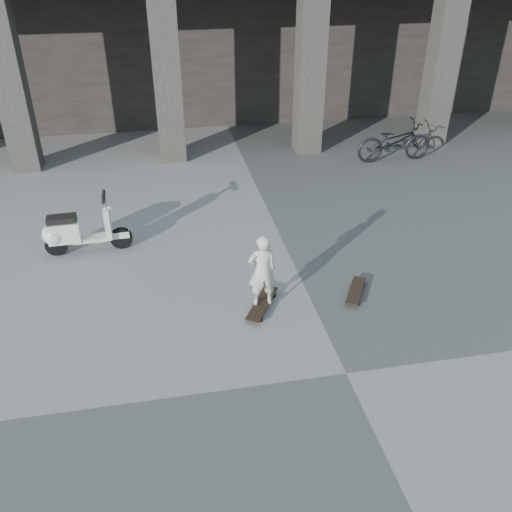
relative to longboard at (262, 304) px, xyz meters
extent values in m
plane|color=#474845|center=(0.81, -1.65, -0.08)|extent=(90.00, 90.00, 0.00)
cube|color=black|center=(0.81, 12.35, 2.92)|extent=(28.00, 6.00, 6.00)
cube|color=#2C2A24|center=(-4.55, 6.85, 1.92)|extent=(0.65, 0.65, 4.00)
cube|color=#2C2A24|center=(-0.98, 6.85, 1.92)|extent=(0.65, 0.65, 4.00)
cube|color=#2C2A24|center=(2.60, 6.85, 1.92)|extent=(0.65, 0.65, 4.00)
cube|color=#2C2A24|center=(6.17, 6.85, 1.92)|extent=(0.65, 0.65, 4.00)
cube|color=black|center=(0.00, 0.00, 0.01)|extent=(0.67, 0.95, 0.02)
cube|color=#B2B2B7|center=(0.17, 0.29, -0.03)|extent=(0.20, 0.14, 0.03)
cube|color=#B2B2B7|center=(-0.17, -0.29, -0.03)|extent=(0.20, 0.14, 0.03)
cylinder|color=black|center=(0.08, 0.34, -0.04)|extent=(0.06, 0.08, 0.07)
cylinder|color=black|center=(0.25, 0.24, -0.04)|extent=(0.06, 0.08, 0.07)
cylinder|color=black|center=(-0.25, -0.24, -0.04)|extent=(0.06, 0.08, 0.07)
cylinder|color=black|center=(-0.08, -0.34, -0.04)|extent=(0.06, 0.08, 0.07)
cube|color=black|center=(1.56, 0.07, 0.01)|extent=(0.57, 0.81, 0.02)
cube|color=#B2B2B7|center=(1.70, 0.31, -0.03)|extent=(0.18, 0.13, 0.03)
cube|color=#B2B2B7|center=(1.42, -0.18, -0.03)|extent=(0.18, 0.13, 0.03)
cylinder|color=black|center=(1.62, 0.36, -0.04)|extent=(0.06, 0.08, 0.07)
cylinder|color=black|center=(1.78, 0.27, -0.04)|extent=(0.06, 0.08, 0.07)
cylinder|color=black|center=(1.34, -0.14, -0.04)|extent=(0.06, 0.08, 0.07)
cylinder|color=black|center=(1.50, -0.23, -0.04)|extent=(0.06, 0.08, 0.07)
imported|color=beige|center=(0.00, 0.00, 0.61)|extent=(0.43, 0.29, 1.18)
cylinder|color=black|center=(-2.18, 2.35, 0.12)|extent=(0.41, 0.11, 0.40)
cylinder|color=black|center=(-3.32, 2.31, 0.12)|extent=(0.41, 0.11, 0.40)
cube|color=beige|center=(-2.72, 2.33, 0.19)|extent=(0.61, 0.28, 0.07)
cube|color=beige|center=(-3.15, 2.31, 0.38)|extent=(0.56, 0.34, 0.38)
sphere|color=beige|center=(-3.32, 2.31, 0.35)|extent=(0.42, 0.42, 0.42)
cube|color=black|center=(-3.15, 2.31, 0.63)|extent=(0.51, 0.28, 0.10)
cube|color=beige|center=(-2.38, 2.34, 0.48)|extent=(0.11, 0.35, 0.58)
cube|color=beige|center=(-2.18, 2.35, 0.21)|extent=(0.31, 0.15, 0.12)
cylinder|color=#B2B2B7|center=(-2.38, 2.34, 0.85)|extent=(0.09, 0.09, 0.30)
cylinder|color=black|center=(-2.38, 2.34, 0.98)|extent=(0.08, 0.50, 0.06)
sphere|color=white|center=(-2.32, 2.34, 0.73)|extent=(0.12, 0.12, 0.12)
imported|color=black|center=(4.55, 5.65, 0.43)|extent=(1.95, 0.70, 1.02)
camera|label=1|loc=(-1.38, -6.71, 4.95)|focal=38.00mm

